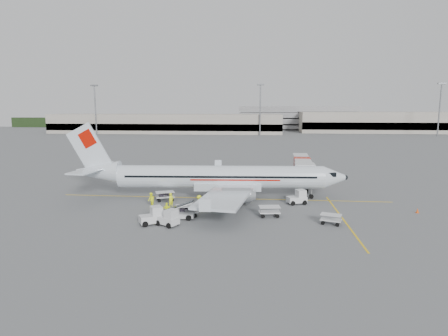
{
  "coord_description": "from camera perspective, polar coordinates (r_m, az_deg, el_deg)",
  "views": [
    {
      "loc": [
        4.77,
        -48.55,
        11.98
      ],
      "look_at": [
        0.0,
        2.0,
        3.8
      ],
      "focal_mm": 30.0,
      "sensor_mm": 36.0,
      "label": 1
    }
  ],
  "objects": [
    {
      "name": "aircraft",
      "position": [
        49.47,
        -0.54,
        0.97
      ],
      "size": [
        37.52,
        30.27,
        9.88
      ],
      "primitive_type": null,
      "rotation": [
        0.0,
        0.0,
        0.06
      ],
      "color": "silver",
      "rests_on": "ground"
    },
    {
      "name": "mast_west",
      "position": [
        182.57,
        -18.99,
        8.35
      ],
      "size": [
        3.2,
        1.2,
        22.0
      ],
      "primitive_type": null,
      "color": "slate",
      "rests_on": "ground"
    },
    {
      "name": "cart_empty_b",
      "position": [
        40.74,
        15.97,
        -7.52
      ],
      "size": [
        2.36,
        1.83,
        1.09
      ],
      "primitive_type": null,
      "rotation": [
        0.0,
        0.0,
        -0.32
      ],
      "color": "silver",
      "rests_on": "ground"
    },
    {
      "name": "tug_fore",
      "position": [
        48.03,
        11.03,
        -4.36
      ],
      "size": [
        2.63,
        2.01,
        1.8
      ],
      "primitive_type": null,
      "rotation": [
        0.0,
        0.0,
        0.32
      ],
      "color": "silver",
      "rests_on": "ground"
    },
    {
      "name": "terminal_west",
      "position": [
        184.23,
        -8.74,
        6.72
      ],
      "size": [
        110.0,
        22.0,
        9.0
      ],
      "primitive_type": null,
      "color": "gray",
      "rests_on": "ground"
    },
    {
      "name": "stripe_cross",
      "position": [
        43.28,
        17.63,
        -7.35
      ],
      "size": [
        0.2,
        20.0,
        0.01
      ],
      "primitive_type": "cube",
      "color": "yellow",
      "rests_on": "ground"
    },
    {
      "name": "tug_mid",
      "position": [
        39.15,
        -8.59,
        -7.44
      ],
      "size": [
        2.6,
        2.24,
        1.74
      ],
      "primitive_type": null,
      "rotation": [
        0.0,
        0.0,
        -0.52
      ],
      "color": "silver",
      "rests_on": "ground"
    },
    {
      "name": "crew_b",
      "position": [
        46.36,
        -11.04,
        -4.82
      ],
      "size": [
        1.11,
        1.14,
        1.84
      ],
      "primitive_type": "imported",
      "rotation": [
        0.0,
        0.0,
        -0.89
      ],
      "color": "yellow",
      "rests_on": "ground"
    },
    {
      "name": "belt_loader",
      "position": [
        41.22,
        -7.06,
        -5.98
      ],
      "size": [
        4.78,
        2.02,
        2.54
      ],
      "primitive_type": null,
      "rotation": [
        0.0,
        0.0,
        0.06
      ],
      "color": "silver",
      "rests_on": "ground"
    },
    {
      "name": "cart_loaded_a",
      "position": [
        49.43,
        -8.98,
        -4.26
      ],
      "size": [
        2.71,
        2.19,
        1.23
      ],
      "primitive_type": null,
      "rotation": [
        0.0,
        0.0,
        0.39
      ],
      "color": "silver",
      "rests_on": "ground"
    },
    {
      "name": "jet_bridge",
      "position": [
        59.85,
        11.74,
        -0.47
      ],
      "size": [
        3.94,
        16.69,
        4.34
      ],
      "primitive_type": null,
      "rotation": [
        0.0,
        0.0,
        -0.05
      ],
      "color": "silver",
      "rests_on": "ground"
    },
    {
      "name": "parking_garage",
      "position": [
        209.59,
        11.03,
        7.62
      ],
      "size": [
        62.0,
        24.0,
        14.0
      ],
      "primitive_type": null,
      "color": "slate",
      "rests_on": "ground"
    },
    {
      "name": "treeline",
      "position": [
        223.78,
        4.2,
        6.83
      ],
      "size": [
        300.0,
        3.0,
        6.0
      ],
      "primitive_type": null,
      "color": "black",
      "rests_on": "ground"
    },
    {
      "name": "cart_empty_a",
      "position": [
        42.13,
        6.93,
        -6.59
      ],
      "size": [
        2.48,
        1.68,
        1.2
      ],
      "primitive_type": null,
      "rotation": [
        0.0,
        0.0,
        0.14
      ],
      "color": "silver",
      "rests_on": "ground"
    },
    {
      "name": "cone_nose",
      "position": [
        48.81,
        27.4,
        -5.77
      ],
      "size": [
        0.34,
        0.34,
        0.56
      ],
      "primitive_type": "cone",
      "color": "#E0480A",
      "rests_on": "ground"
    },
    {
      "name": "ground",
      "position": [
        50.23,
        -0.22,
        -4.65
      ],
      "size": [
        360.0,
        360.0,
        0.0
      ],
      "primitive_type": "plane",
      "color": "#56595B"
    },
    {
      "name": "mast_east",
      "position": [
        182.76,
        29.99,
        7.63
      ],
      "size": [
        3.2,
        1.2,
        22.0
      ],
      "primitive_type": null,
      "color": "slate",
      "rests_on": "ground"
    },
    {
      "name": "cone_stbd",
      "position": [
        41.34,
        -5.72,
        -7.28
      ],
      "size": [
        0.39,
        0.39,
        0.64
      ],
      "primitive_type": "cone",
      "color": "#E0480A",
      "rests_on": "ground"
    },
    {
      "name": "cart_loaded_b",
      "position": [
        42.13,
        -5.67,
        -6.52
      ],
      "size": [
        2.7,
        1.97,
        1.27
      ],
      "primitive_type": null,
      "rotation": [
        0.0,
        0.0,
        0.24
      ],
      "color": "silver",
      "rests_on": "ground"
    },
    {
      "name": "mast_center",
      "position": [
        166.55,
        5.54,
        8.77
      ],
      "size": [
        3.2,
        1.2,
        22.0
      ],
      "primitive_type": null,
      "color": "slate",
      "rests_on": "ground"
    },
    {
      "name": "crew_c",
      "position": [
        44.68,
        -3.8,
        -5.26
      ],
      "size": [
        0.78,
        1.2,
        1.76
      ],
      "primitive_type": "imported",
      "rotation": [
        0.0,
        0.0,
        1.68
      ],
      "color": "yellow",
      "rests_on": "ground"
    },
    {
      "name": "terminal_east",
      "position": [
        204.37,
        24.16,
        6.4
      ],
      "size": [
        90.0,
        26.0,
        10.0
      ],
      "primitive_type": null,
      "color": "gray",
      "rests_on": "ground"
    },
    {
      "name": "tug_aft",
      "position": [
        39.82,
        -11.02,
        -7.14
      ],
      "size": [
        2.76,
        2.4,
        1.85
      ],
      "primitive_type": null,
      "rotation": [
        0.0,
        0.0,
        0.53
      ],
      "color": "silver",
      "rests_on": "ground"
    },
    {
      "name": "crew_a",
      "position": [
        45.86,
        -8.07,
        -4.9
      ],
      "size": [
        0.76,
        0.8,
        1.84
      ],
      "primitive_type": "imported",
      "rotation": [
        0.0,
        0.0,
        0.89
      ],
      "color": "yellow",
      "rests_on": "ground"
    },
    {
      "name": "stripe_lead",
      "position": [
        50.23,
        -0.22,
        -4.64
      ],
      "size": [
        44.0,
        0.2,
        0.01
      ],
      "primitive_type": "cube",
      "color": "yellow",
      "rests_on": "ground"
    },
    {
      "name": "crew_d",
      "position": [
        42.15,
        -8.7,
        -6.32
      ],
      "size": [
        0.95,
        0.4,
        1.63
      ],
      "primitive_type": "imported",
      "rotation": [
        0.0,
        0.0,
        3.14
      ],
      "color": "yellow",
      "rests_on": "ground"
    },
    {
      "name": "cone_port",
      "position": [
        65.19,
        2.16,
        -1.18
      ],
      "size": [
        0.36,
        0.36,
        0.58
      ],
      "primitive_type": "cone",
      "color": "#E0480A",
      "rests_on": "ground"
    }
  ]
}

